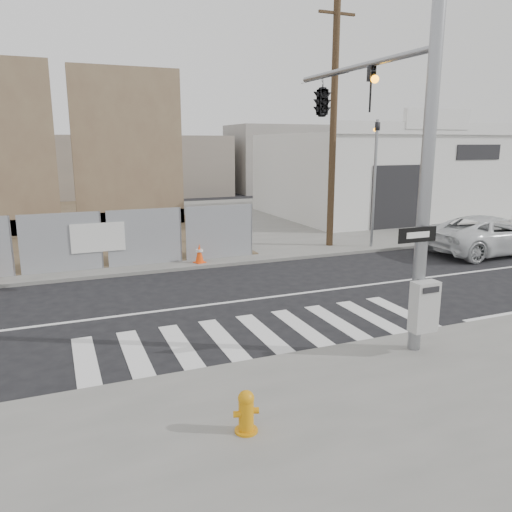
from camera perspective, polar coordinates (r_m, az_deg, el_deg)
name	(u,v)px	position (r m, az deg, el deg)	size (l,w,h in m)	color
ground	(228,303)	(14.12, -3.18, -5.33)	(100.00, 100.00, 0.00)	black
sidewalk_far	(142,226)	(27.39, -12.86, 3.36)	(50.00, 20.00, 0.12)	slate
signal_pole	(351,126)	(12.67, 10.82, 14.35)	(0.96, 5.87, 7.00)	gray
far_signal_pole	(375,166)	(21.28, 13.46, 9.99)	(0.16, 0.20, 5.60)	gray
concrete_wall_right	(129,163)	(27.08, -14.30, 10.24)	(5.50, 1.30, 8.00)	brown
auto_shop	(375,174)	(31.61, 13.44, 9.06)	(12.00, 10.20, 5.95)	silver
utility_pole_right	(333,123)	(21.21, 8.84, 14.83)	(1.60, 0.28, 10.00)	#463420
fire_hydrant	(246,412)	(7.83, -1.14, -17.35)	(0.45, 0.45, 0.67)	#CB820B
suv	(491,235)	(22.30, 25.30, 2.21)	(2.56, 5.56, 1.54)	silver
traffic_cone_d	(199,253)	(18.27, -6.49, 0.29)	(0.46, 0.46, 0.70)	#FF480D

